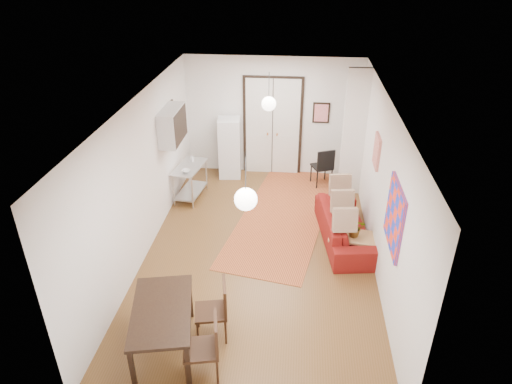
# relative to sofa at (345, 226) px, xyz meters

# --- Properties ---
(floor) EXTENTS (7.00, 7.00, 0.00)m
(floor) POSITION_rel_sofa_xyz_m (-1.62, -0.54, -0.31)
(floor) COLOR brown
(floor) RESTS_ON ground
(ceiling) EXTENTS (4.20, 7.00, 0.02)m
(ceiling) POSITION_rel_sofa_xyz_m (-1.62, -0.54, 2.59)
(ceiling) COLOR white
(ceiling) RESTS_ON wall_back
(wall_back) EXTENTS (4.20, 0.02, 2.90)m
(wall_back) POSITION_rel_sofa_xyz_m (-1.62, 2.96, 1.14)
(wall_back) COLOR silver
(wall_back) RESTS_ON floor
(wall_front) EXTENTS (4.20, 0.02, 2.90)m
(wall_front) POSITION_rel_sofa_xyz_m (-1.62, -4.04, 1.14)
(wall_front) COLOR silver
(wall_front) RESTS_ON floor
(wall_left) EXTENTS (0.02, 7.00, 2.90)m
(wall_left) POSITION_rel_sofa_xyz_m (-3.72, -0.54, 1.14)
(wall_left) COLOR silver
(wall_left) RESTS_ON floor
(wall_right) EXTENTS (0.02, 7.00, 2.90)m
(wall_right) POSITION_rel_sofa_xyz_m (0.48, -0.54, 1.14)
(wall_right) COLOR silver
(wall_right) RESTS_ON floor
(double_doors) EXTENTS (1.44, 0.06, 2.50)m
(double_doors) POSITION_rel_sofa_xyz_m (-1.62, 2.92, 0.89)
(double_doors) COLOR silver
(double_doors) RESTS_ON wall_back
(stub_partition) EXTENTS (0.50, 0.10, 2.90)m
(stub_partition) POSITION_rel_sofa_xyz_m (0.23, 2.01, 1.14)
(stub_partition) COLOR silver
(stub_partition) RESTS_ON floor
(wall_cabinet) EXTENTS (0.35, 1.00, 0.70)m
(wall_cabinet) POSITION_rel_sofa_xyz_m (-3.54, 0.96, 1.59)
(wall_cabinet) COLOR silver
(wall_cabinet) RESTS_ON wall_left
(painting_popart) EXTENTS (0.05, 1.00, 1.00)m
(painting_popart) POSITION_rel_sofa_xyz_m (0.46, -1.79, 1.34)
(painting_popart) COLOR red
(painting_popart) RESTS_ON wall_right
(painting_abstract) EXTENTS (0.05, 0.50, 0.60)m
(painting_abstract) POSITION_rel_sofa_xyz_m (0.46, 0.26, 1.49)
(painting_abstract) COLOR beige
(painting_abstract) RESTS_ON wall_right
(poster_back) EXTENTS (0.40, 0.03, 0.50)m
(poster_back) POSITION_rel_sofa_xyz_m (-0.47, 2.93, 1.29)
(poster_back) COLOR red
(poster_back) RESTS_ON wall_back
(print_left) EXTENTS (0.03, 0.44, 0.54)m
(print_left) POSITION_rel_sofa_xyz_m (-3.69, 1.46, 1.64)
(print_left) COLOR #A56344
(print_left) RESTS_ON wall_left
(pendant_back) EXTENTS (0.30, 0.30, 0.80)m
(pendant_back) POSITION_rel_sofa_xyz_m (-1.62, 1.46, 1.94)
(pendant_back) COLOR white
(pendant_back) RESTS_ON ceiling
(pendant_front) EXTENTS (0.30, 0.30, 0.80)m
(pendant_front) POSITION_rel_sofa_xyz_m (-1.62, -2.54, 1.94)
(pendant_front) COLOR white
(pendant_front) RESTS_ON ceiling
(kilim_rug) EXTENTS (2.49, 4.70, 0.01)m
(kilim_rug) POSITION_rel_sofa_xyz_m (-1.22, 0.83, -0.31)
(kilim_rug) COLOR #B55A2D
(kilim_rug) RESTS_ON floor
(sofa) EXTENTS (1.13, 2.24, 0.63)m
(sofa) POSITION_rel_sofa_xyz_m (0.00, 0.00, 0.00)
(sofa) COLOR maroon
(sofa) RESTS_ON floor
(coffee_table) EXTENTS (0.93, 0.59, 0.39)m
(coffee_table) POSITION_rel_sofa_xyz_m (0.11, -0.43, 0.03)
(coffee_table) COLOR tan
(coffee_table) RESTS_ON floor
(potted_plant) EXTENTS (0.38, 0.33, 0.38)m
(potted_plant) POSITION_rel_sofa_xyz_m (0.13, -0.43, 0.27)
(potted_plant) COLOR #3D692F
(potted_plant) RESTS_ON coffee_table
(kitchen_counter) EXTENTS (0.65, 1.08, 0.78)m
(kitchen_counter) POSITION_rel_sofa_xyz_m (-3.37, 1.42, 0.17)
(kitchen_counter) COLOR silver
(kitchen_counter) RESTS_ON floor
(bowl) EXTENTS (0.24, 0.24, 0.05)m
(bowl) POSITION_rel_sofa_xyz_m (-3.37, 1.12, 0.49)
(bowl) COLOR beige
(bowl) RESTS_ON kitchen_counter
(soap_bottle) EXTENTS (0.09, 0.10, 0.16)m
(soap_bottle) POSITION_rel_sofa_xyz_m (-3.37, 1.67, 0.55)
(soap_bottle) COLOR teal
(soap_bottle) RESTS_ON kitchen_counter
(fridge) EXTENTS (0.57, 0.57, 1.49)m
(fridge) POSITION_rel_sofa_xyz_m (-2.64, 2.61, 0.43)
(fridge) COLOR silver
(fridge) RESTS_ON floor
(dining_table) EXTENTS (1.07, 1.53, 0.77)m
(dining_table) POSITION_rel_sofa_xyz_m (-2.72, -3.06, 0.37)
(dining_table) COLOR black
(dining_table) RESTS_ON floor
(dining_chair_near) EXTENTS (0.54, 0.69, 0.96)m
(dining_chair_near) POSITION_rel_sofa_xyz_m (-2.12, -2.62, 0.24)
(dining_chair_near) COLOR #372211
(dining_chair_near) RESTS_ON floor
(dining_chair_far) EXTENTS (0.54, 0.69, 0.96)m
(dining_chair_far) POSITION_rel_sofa_xyz_m (-2.12, -3.32, 0.24)
(dining_chair_far) COLOR #372211
(dining_chair_far) RESTS_ON floor
(black_side_chair) EXTENTS (0.56, 0.58, 0.95)m
(black_side_chair) POSITION_rel_sofa_xyz_m (-0.39, 2.45, 0.24)
(black_side_chair) COLOR black
(black_side_chair) RESTS_ON floor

